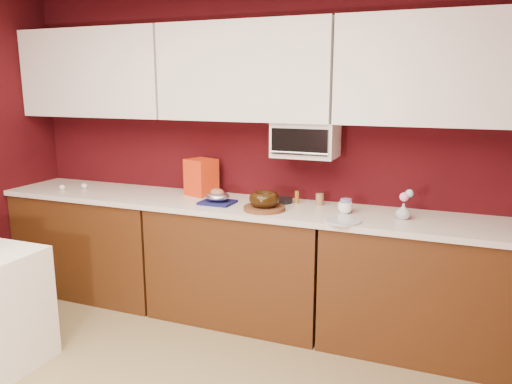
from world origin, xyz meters
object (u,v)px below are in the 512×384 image
object	(u,v)px
bundt_cake	(264,199)
foil_ham_nest	(217,196)
flower_vase	(403,210)
coffee_mug	(345,206)
pandoro_box	(201,177)
toaster_oven	(306,139)
blue_jar	(346,205)

from	to	relation	value
bundt_cake	foil_ham_nest	world-z (taller)	bundt_cake
bundt_cake	flower_vase	xyz separation A→B (m)	(0.93, 0.11, -0.02)
bundt_cake	coffee_mug	world-z (taller)	bundt_cake
flower_vase	foil_ham_nest	bearing A→B (deg)	-177.40
bundt_cake	pandoro_box	size ratio (longest dim) A/B	0.74
toaster_oven	flower_vase	world-z (taller)	toaster_oven
foil_ham_nest	blue_jar	world-z (taller)	blue_jar
toaster_oven	flower_vase	bearing A→B (deg)	-13.35
bundt_cake	foil_ham_nest	bearing A→B (deg)	172.04
blue_jar	flower_vase	bearing A→B (deg)	-6.52
toaster_oven	coffee_mug	size ratio (longest dim) A/B	4.75
flower_vase	blue_jar	bearing A→B (deg)	173.48
blue_jar	flower_vase	distance (m)	0.39
foil_ham_nest	pandoro_box	world-z (taller)	pandoro_box
foil_ham_nest	toaster_oven	bearing A→B (deg)	21.00
bundt_cake	blue_jar	xyz separation A→B (m)	(0.54, 0.16, -0.03)
toaster_oven	flower_vase	size ratio (longest dim) A/B	3.83
foil_ham_nest	coffee_mug	xyz separation A→B (m)	(0.93, 0.07, -0.01)
flower_vase	bundt_cake	bearing A→B (deg)	-172.94
foil_ham_nest	blue_jar	bearing A→B (deg)	6.36
foil_ham_nest	blue_jar	xyz separation A→B (m)	(0.93, 0.10, -0.01)
toaster_oven	coffee_mug	xyz separation A→B (m)	(0.33, -0.16, -0.43)
foil_ham_nest	flower_vase	bearing A→B (deg)	2.60
coffee_mug	flower_vase	xyz separation A→B (m)	(0.38, -0.01, 0.01)
bundt_cake	pandoro_box	bearing A→B (deg)	156.47
toaster_oven	pandoro_box	xyz separation A→B (m)	(-0.85, -0.01, -0.33)
pandoro_box	blue_jar	distance (m)	1.19
coffee_mug	bundt_cake	bearing A→B (deg)	-167.23
pandoro_box	flower_vase	xyz separation A→B (m)	(1.57, -0.16, -0.08)
blue_jar	coffee_mug	bearing A→B (deg)	-87.57
toaster_oven	foil_ham_nest	size ratio (longest dim) A/B	2.37
coffee_mug	foil_ham_nest	bearing A→B (deg)	-175.82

